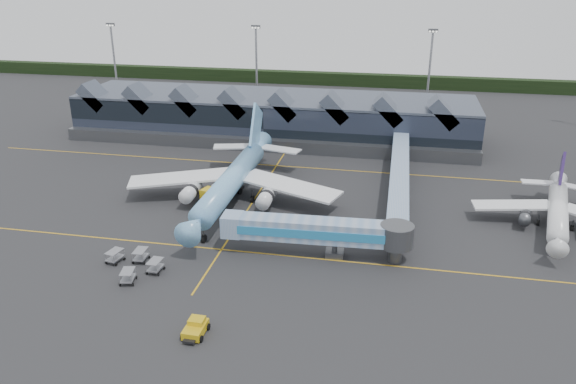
% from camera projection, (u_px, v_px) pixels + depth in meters
% --- Properties ---
extents(ground, '(260.00, 260.00, 0.00)m').
position_uv_depth(ground, '(237.00, 225.00, 86.11)').
color(ground, '#262628').
rests_on(ground, ground).
extents(taxi_stripes, '(120.00, 60.00, 0.01)m').
position_uv_depth(taxi_stripes, '(254.00, 200.00, 95.19)').
color(taxi_stripes, gold).
rests_on(taxi_stripes, ground).
extents(tree_line_far, '(260.00, 4.00, 4.00)m').
position_uv_depth(tree_line_far, '(329.00, 79.00, 185.24)').
color(tree_line_far, black).
rests_on(tree_line_far, ground).
extents(terminal, '(90.00, 22.25, 12.52)m').
position_uv_depth(terminal, '(273.00, 116.00, 128.18)').
color(terminal, black).
rests_on(terminal, ground).
extents(light_masts, '(132.40, 42.56, 22.45)m').
position_uv_depth(light_masts, '(392.00, 75.00, 134.61)').
color(light_masts, gray).
rests_on(light_masts, ground).
extents(main_airliner, '(37.03, 42.43, 13.67)m').
position_uv_depth(main_airliner, '(234.00, 178.00, 93.80)').
color(main_airliner, '#6E9BDF').
rests_on(main_airliner, ground).
extents(regional_jet, '(24.51, 27.20, 9.40)m').
position_uv_depth(regional_jet, '(558.00, 209.00, 84.45)').
color(regional_jet, white).
rests_on(regional_jet, ground).
extents(jet_bridge, '(26.03, 4.91, 5.44)m').
position_uv_depth(jet_bridge, '(327.00, 232.00, 75.78)').
color(jet_bridge, '#769AC6').
rests_on(jet_bridge, ground).
extents(fuel_truck, '(5.23, 10.32, 3.47)m').
position_uv_depth(fuel_truck, '(224.00, 188.00, 95.24)').
color(fuel_truck, black).
rests_on(fuel_truck, ground).
extents(pushback_tug, '(2.45, 3.80, 1.65)m').
position_uv_depth(pushback_tug, '(195.00, 328.00, 60.60)').
color(pushback_tug, gold).
rests_on(pushback_tug, ground).
extents(baggage_carts, '(8.31, 7.97, 1.66)m').
position_uv_depth(baggage_carts, '(135.00, 263.00, 73.46)').
color(baggage_carts, '#919299').
rests_on(baggage_carts, ground).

